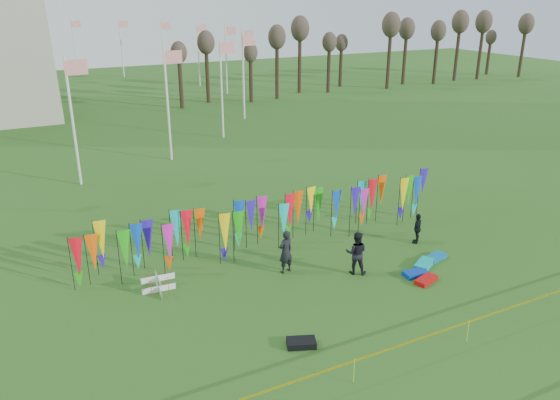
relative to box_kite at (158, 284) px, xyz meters
name	(u,v)px	position (x,y,z in m)	size (l,w,h in m)	color
ground	(354,323)	(5.87, -5.45, -0.39)	(160.00, 160.00, 0.00)	#245016
banner_row	(274,215)	(6.15, 1.87, 1.19)	(18.64, 0.64, 2.46)	black
caution_tape_near	(398,347)	(5.65, -8.23, 0.39)	(26.00, 0.02, 0.90)	#DBD104
tree_line	(371,38)	(37.87, 38.55, 5.78)	(53.92, 1.92, 7.84)	#37271B
box_kite	(158,284)	(0.00, 0.00, 0.00)	(0.70, 0.70, 0.78)	red
person_left	(286,252)	(5.42, -0.80, 0.60)	(0.72, 0.53, 1.97)	black
person_mid	(356,253)	(8.11, -2.25, 0.58)	(0.94, 0.58, 1.94)	black
person_right	(417,228)	(12.53, -1.02, 0.37)	(0.89, 0.51, 1.52)	black
kite_bag_turquoise	(424,264)	(11.19, -3.16, -0.27)	(1.17, 0.58, 0.23)	#0BA8A5
kite_bag_blue	(415,274)	(10.27, -3.65, -0.28)	(1.03, 0.54, 0.22)	#0A35AA
kite_bag_red	(426,280)	(10.32, -4.29, -0.29)	(1.10, 0.50, 0.20)	red
kite_bag_black	(301,343)	(3.44, -5.81, -0.27)	(1.01, 0.58, 0.23)	black
kite_bag_teal	(436,257)	(12.14, -2.85, -0.28)	(1.09, 0.52, 0.21)	#0B699F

